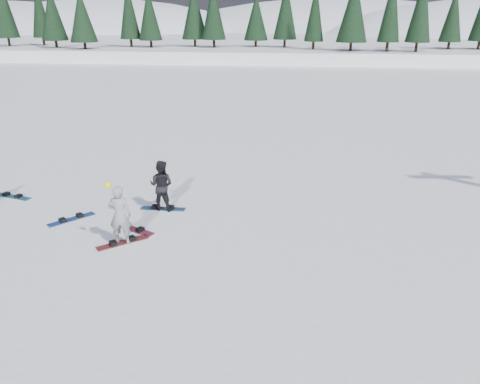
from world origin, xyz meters
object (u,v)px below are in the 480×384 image
(snowboard_loose_c, at_px, (13,197))
(snowboard_loose_b, at_px, (134,229))
(snowboard_loose_a, at_px, (71,219))
(snowboarder_man, at_px, (161,185))
(snowboarder_woman, at_px, (120,215))

(snowboard_loose_c, bearing_deg, snowboard_loose_b, -7.81)
(snowboard_loose_c, height_order, snowboard_loose_a, same)
(snowboarder_man, bearing_deg, snowboarder_woman, 87.53)
(snowboard_loose_a, bearing_deg, snowboard_loose_b, -60.98)
(snowboarder_woman, distance_m, snowboarder_man, 2.59)
(snowboard_loose_b, height_order, snowboard_loose_c, same)
(snowboarder_woman, bearing_deg, snowboard_loose_b, -97.59)
(snowboard_loose_b, bearing_deg, snowboarder_woman, -65.25)
(snowboard_loose_b, relative_size, snowboard_loose_a, 1.00)
(snowboarder_man, bearing_deg, snowboard_loose_a, 32.20)
(snowboarder_woman, bearing_deg, snowboarder_man, -106.77)
(snowboard_loose_b, distance_m, snowboard_loose_c, 5.57)
(snowboarder_man, distance_m, snowboard_loose_a, 3.02)
(snowboard_loose_b, xyz_separation_m, snowboard_loose_a, (-2.20, 0.47, 0.00))
(snowboarder_man, height_order, snowboard_loose_b, snowboarder_man)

